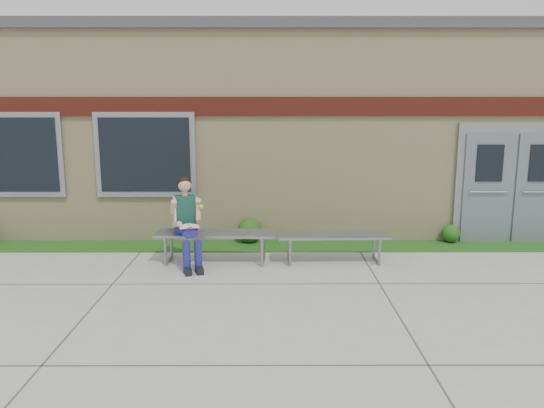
{
  "coord_description": "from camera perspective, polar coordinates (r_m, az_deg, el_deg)",
  "views": [
    {
      "loc": [
        -0.64,
        -7.05,
        2.67
      ],
      "look_at": [
        -0.61,
        1.7,
        0.99
      ],
      "focal_mm": 35.0,
      "sensor_mm": 36.0,
      "label": 1
    }
  ],
  "objects": [
    {
      "name": "shrub_mid",
      "position": [
        10.2,
        -2.42,
        -2.87
      ],
      "size": [
        0.46,
        0.46,
        0.46
      ],
      "primitive_type": "sphere",
      "color": "#144512",
      "rests_on": "grass_strip"
    },
    {
      "name": "school_building",
      "position": [
        13.07,
        2.64,
        8.35
      ],
      "size": [
        16.2,
        6.22,
        4.2
      ],
      "color": "beige",
      "rests_on": "ground"
    },
    {
      "name": "shrub_east",
      "position": [
        10.78,
        18.68,
        -3.01
      ],
      "size": [
        0.35,
        0.35,
        0.35
      ],
      "primitive_type": "sphere",
      "color": "#144512",
      "rests_on": "grass_strip"
    },
    {
      "name": "bench_left",
      "position": [
        9.02,
        -6.13,
        -3.78
      ],
      "size": [
        2.02,
        0.63,
        0.52
      ],
      "rotation": [
        0.0,
        0.0,
        -0.04
      ],
      "color": "gray",
      "rests_on": "ground"
    },
    {
      "name": "girl",
      "position": [
        8.78,
        -9.11,
        -1.71
      ],
      "size": [
        0.62,
        0.9,
        1.48
      ],
      "rotation": [
        0.0,
        0.0,
        0.3
      ],
      "color": "navy",
      "rests_on": "ground"
    },
    {
      "name": "bench_right",
      "position": [
        9.04,
        6.61,
        -3.94
      ],
      "size": [
        1.87,
        0.56,
        0.48
      ],
      "rotation": [
        0.0,
        0.0,
        0.02
      ],
      "color": "gray",
      "rests_on": "ground"
    },
    {
      "name": "ground",
      "position": [
        7.57,
        4.72,
        -9.85
      ],
      "size": [
        80.0,
        80.0,
        0.0
      ],
      "primitive_type": "plane",
      "color": "#9E9E99",
      "rests_on": "ground"
    },
    {
      "name": "grass_strip",
      "position": [
        10.03,
        3.48,
        -4.54
      ],
      "size": [
        16.0,
        0.8,
        0.02
      ],
      "primitive_type": "cube",
      "color": "#144512",
      "rests_on": "ground"
    }
  ]
}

